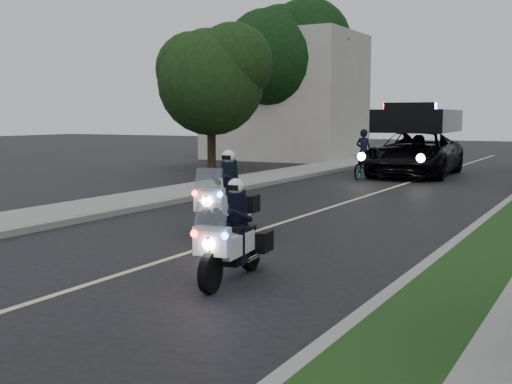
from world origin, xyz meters
TOP-DOWN VIEW (x-y plane):
  - ground at (0.00, 0.00)m, footprint 120.00×120.00m
  - curb_right at (4.10, 10.00)m, footprint 0.20×60.00m
  - curb_left at (-4.10, 10.00)m, footprint 0.20×60.00m
  - sidewalk_left at (-5.20, 10.00)m, footprint 2.00×60.00m
  - building_far at (-10.00, 26.00)m, footprint 8.00×6.00m
  - lane_marking at (0.00, 10.00)m, footprint 0.12×50.00m
  - police_moto_left at (-0.35, 3.69)m, footprint 0.99×2.13m
  - police_moto_right at (1.70, 0.51)m, footprint 0.84×1.85m
  - police_suv at (-0.57, 18.89)m, footprint 3.36×6.67m
  - bicycle at (-2.01, 16.71)m, footprint 0.64×1.81m
  - cyclist at (-2.01, 16.71)m, footprint 0.66×0.48m
  - tree_left_near at (-8.45, 15.77)m, footprint 5.73×5.73m
  - tree_left_far at (-9.58, 25.00)m, footprint 7.15×7.15m

SIDE VIEW (x-z plane):
  - ground at x=0.00m, z-range 0.00..0.00m
  - police_moto_left at x=-0.35m, z-range -0.87..0.87m
  - police_moto_right at x=1.70m, z-range -0.76..0.76m
  - police_suv at x=-0.57m, z-range -1.59..1.59m
  - bicycle at x=-2.01m, z-range -0.47..0.47m
  - cyclist at x=-2.01m, z-range -0.87..0.87m
  - tree_left_near at x=-8.45m, z-range -3.74..3.74m
  - tree_left_far at x=-9.58m, z-range -5.21..5.21m
  - lane_marking at x=0.00m, z-range 0.00..0.01m
  - curb_right at x=4.10m, z-range 0.00..0.15m
  - curb_left at x=-4.10m, z-range 0.00..0.15m
  - sidewalk_left at x=-5.20m, z-range 0.00..0.16m
  - building_far at x=-10.00m, z-range 0.00..7.00m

